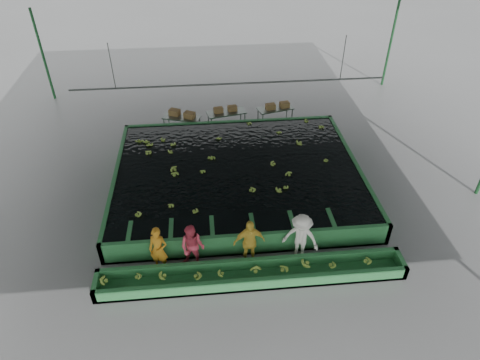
{
  "coord_description": "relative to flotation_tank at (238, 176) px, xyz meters",
  "views": [
    {
      "loc": [
        -1.29,
        -12.73,
        10.93
      ],
      "look_at": [
        0.0,
        0.5,
        1.0
      ],
      "focal_mm": 32.0,
      "sensor_mm": 36.0,
      "label": 1
    }
  ],
  "objects": [
    {
      "name": "tank_water",
      "position": [
        0.0,
        -0.0,
        0.4
      ],
      "size": [
        9.7,
        7.7,
        0.0
      ],
      "primitive_type": "cube",
      "color": "black",
      "rests_on": "flotation_tank"
    },
    {
      "name": "shed_posts",
      "position": [
        0.0,
        -1.5,
        2.05
      ],
      "size": [
        20.0,
        22.0,
        5.0
      ],
      "primitive_type": null,
      "color": "#1D5729",
      "rests_on": "ground"
    },
    {
      "name": "box_stack_right",
      "position": [
        2.53,
        5.18,
        0.38
      ],
      "size": [
        1.28,
        0.56,
        0.27
      ],
      "primitive_type": null,
      "rotation": [
        0.0,
        0.0,
        0.19
      ],
      "color": "brown",
      "rests_on": "packing_table_right"
    },
    {
      "name": "trough_bananas",
      "position": [
        0.0,
        -5.1,
        -0.05
      ],
      "size": [
        9.11,
        0.61,
        0.12
      ],
      "primitive_type": null,
      "color": "#88AE3B",
      "rests_on": "sorting_trough"
    },
    {
      "name": "packing_table_left",
      "position": [
        -2.34,
        4.7,
        -0.03
      ],
      "size": [
        1.96,
        1.25,
        0.83
      ],
      "primitive_type": null,
      "rotation": [
        0.0,
        0.0,
        -0.31
      ],
      "color": "#59605B",
      "rests_on": "ground"
    },
    {
      "name": "ground",
      "position": [
        0.0,
        -1.5,
        -0.45
      ],
      "size": [
        80.0,
        80.0,
        0.0
      ],
      "primitive_type": "plane",
      "color": "slate",
      "rests_on": "ground"
    },
    {
      "name": "flotation_tank",
      "position": [
        0.0,
        0.0,
        0.0
      ],
      "size": [
        10.0,
        8.0,
        0.9
      ],
      "primitive_type": null,
      "color": "#2A7139",
      "rests_on": "ground"
    },
    {
      "name": "worker_c",
      "position": [
        -0.02,
        -4.3,
        0.45
      ],
      "size": [
        1.1,
        0.56,
        1.8
      ],
      "primitive_type": "imported",
      "rotation": [
        0.0,
        0.0,
        0.12
      ],
      "color": "yellow",
      "rests_on": "ground"
    },
    {
      "name": "shed_roof",
      "position": [
        0.0,
        -1.5,
        4.55
      ],
      "size": [
        20.0,
        22.0,
        0.04
      ],
      "primitive_type": "cube",
      "color": "gray",
      "rests_on": "shed_posts"
    },
    {
      "name": "worker_d",
      "position": [
        1.7,
        -4.3,
        0.49
      ],
      "size": [
        1.39,
        1.12,
        1.87
      ],
      "primitive_type": "imported",
      "rotation": [
        0.0,
        0.0,
        -0.41
      ],
      "color": "white",
      "rests_on": "ground"
    },
    {
      "name": "box_stack_mid",
      "position": [
        -0.15,
        4.96,
        0.43
      ],
      "size": [
        1.2,
        0.52,
        0.25
      ],
      "primitive_type": null,
      "rotation": [
        0.0,
        0.0,
        0.18
      ],
      "color": "brown",
      "rests_on": "packing_table_mid"
    },
    {
      "name": "packing_table_mid",
      "position": [
        -0.11,
        4.89,
        -0.01
      ],
      "size": [
        2.04,
        1.16,
        0.87
      ],
      "primitive_type": null,
      "rotation": [
        0.0,
        0.0,
        0.22
      ],
      "color": "#59605B",
      "rests_on": "ground"
    },
    {
      "name": "box_stack_left",
      "position": [
        -2.31,
        4.74,
        0.38
      ],
      "size": [
        1.36,
        0.93,
        0.29
      ],
      "primitive_type": null,
      "rotation": [
        0.0,
        0.0,
        -0.47
      ],
      "color": "brown",
      "rests_on": "packing_table_left"
    },
    {
      "name": "packing_table_right",
      "position": [
        2.42,
        5.17,
        -0.04
      ],
      "size": [
        1.94,
        1.15,
        0.83
      ],
      "primitive_type": null,
      "rotation": [
        0.0,
        0.0,
        0.25
      ],
      "color": "#59605B",
      "rests_on": "ground"
    },
    {
      "name": "worker_a",
      "position": [
        -2.98,
        -4.3,
        0.41
      ],
      "size": [
        0.72,
        0.57,
        1.72
      ],
      "primitive_type": "imported",
      "rotation": [
        0.0,
        0.0,
        -0.28
      ],
      "color": "orange",
      "rests_on": "ground"
    },
    {
      "name": "floating_bananas",
      "position": [
        0.0,
        0.8,
        0.4
      ],
      "size": [
        8.99,
        6.13,
        0.12
      ],
      "primitive_type": null,
      "color": "#88AE3B",
      "rests_on": "tank_water"
    },
    {
      "name": "sorting_trough",
      "position": [
        0.0,
        -5.1,
        -0.2
      ],
      "size": [
        10.0,
        1.0,
        0.5
      ],
      "primitive_type": null,
      "color": "#2A7139",
      "rests_on": "ground"
    },
    {
      "name": "rail_hanger_left",
      "position": [
        -5.0,
        3.5,
        3.55
      ],
      "size": [
        0.04,
        0.04,
        2.0
      ],
      "primitive_type": "cylinder",
      "color": "#59605B",
      "rests_on": "shed_roof"
    },
    {
      "name": "cableway_rail",
      "position": [
        0.0,
        3.5,
        2.55
      ],
      "size": [
        0.08,
        0.08,
        14.0
      ],
      "primitive_type": "cylinder",
      "color": "#59605B",
      "rests_on": "shed_roof"
    },
    {
      "name": "worker_b",
      "position": [
        -1.88,
        -4.3,
        0.41
      ],
      "size": [
        1.0,
        0.88,
        1.72
      ],
      "primitive_type": "imported",
      "rotation": [
        0.0,
        0.0,
        -0.31
      ],
      "color": "#DC4057",
      "rests_on": "ground"
    },
    {
      "name": "rail_hanger_right",
      "position": [
        5.0,
        3.5,
        3.55
      ],
      "size": [
        0.04,
        0.04,
        2.0
      ],
      "primitive_type": "cylinder",
      "color": "#59605B",
      "rests_on": "shed_roof"
    }
  ]
}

